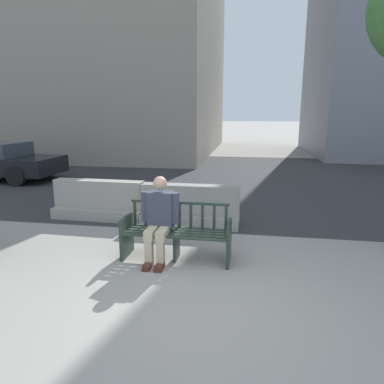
{
  "coord_description": "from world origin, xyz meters",
  "views": [
    {
      "loc": [
        0.53,
        -3.55,
        2.25
      ],
      "look_at": [
        -0.53,
        2.88,
        0.75
      ],
      "focal_mm": 32.0,
      "sensor_mm": 36.0,
      "label": 1
    }
  ],
  "objects_px": {
    "street_bench": "(177,235)",
    "jersey_barrier_left": "(100,203)",
    "seated_person": "(159,217)",
    "jersey_barrier_centre": "(190,209)"
  },
  "relations": [
    {
      "from": "seated_person",
      "to": "street_bench",
      "type": "bearing_deg",
      "value": 11.63
    },
    {
      "from": "street_bench",
      "to": "seated_person",
      "type": "bearing_deg",
      "value": -168.37
    },
    {
      "from": "street_bench",
      "to": "jersey_barrier_centre",
      "type": "relative_size",
      "value": 0.85
    },
    {
      "from": "seated_person",
      "to": "jersey_barrier_left",
      "type": "xyz_separation_m",
      "value": [
        -1.86,
        1.93,
        -0.35
      ]
    },
    {
      "from": "street_bench",
      "to": "jersey_barrier_left",
      "type": "xyz_separation_m",
      "value": [
        -2.12,
        1.87,
        -0.06
      ]
    },
    {
      "from": "street_bench",
      "to": "jersey_barrier_left",
      "type": "height_order",
      "value": "street_bench"
    },
    {
      "from": "street_bench",
      "to": "jersey_barrier_centre",
      "type": "height_order",
      "value": "street_bench"
    },
    {
      "from": "seated_person",
      "to": "jersey_barrier_centre",
      "type": "distance_m",
      "value": 1.82
    },
    {
      "from": "jersey_barrier_centre",
      "to": "jersey_barrier_left",
      "type": "height_order",
      "value": "same"
    },
    {
      "from": "seated_person",
      "to": "jersey_barrier_left",
      "type": "distance_m",
      "value": 2.7
    }
  ]
}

